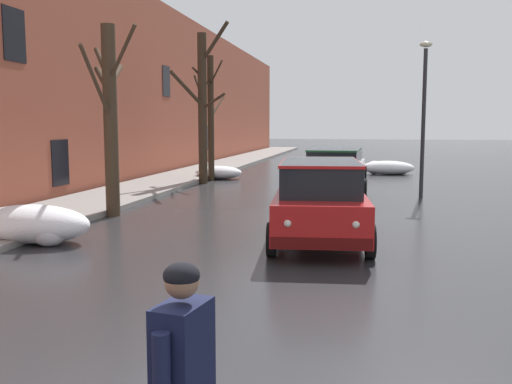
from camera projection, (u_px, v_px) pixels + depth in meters
The scene contains 14 objects.
left_sidewalk_slab at pixel (148, 187), 23.19m from camera, with size 2.98×80.00×0.15m, color gray.
brick_townhouse_facade at pixel (99, 79), 23.05m from camera, with size 0.63×80.00×8.90m.
snow_bank_near_corner_left at pixel (34, 225), 12.48m from camera, with size 2.67×1.37×0.85m.
snow_bank_along_left_kerb at pixel (393, 168), 30.12m from camera, with size 1.71×1.10×0.66m.
snow_bank_near_corner_right at pixel (387, 168), 29.76m from camera, with size 2.72×1.35×0.72m.
snow_bank_along_right_kerb at pixel (218, 173), 27.29m from camera, with size 2.28×1.41×0.63m.
bare_tree_second_along_sidewalk at pixel (110, 113), 15.99m from camera, with size 2.13×3.57×5.38m.
bare_tree_mid_block at pixel (202, 103), 24.86m from camera, with size 2.34×3.49×6.96m.
bare_tree_far_down_block at pixel (211, 116), 26.25m from camera, with size 1.45×4.28×5.76m.
suv_red_approaching_near_lane at pixel (320, 198), 12.47m from camera, with size 2.43×4.75×1.82m.
suv_green_parked_kerbside_close at pixel (335, 173), 18.93m from camera, with size 2.14×4.63×1.82m.
sedan_silver_parked_kerbside_mid at pixel (345, 164), 26.79m from camera, with size 2.07×4.27×1.42m.
pedestrian_with_coffee at pixel (183, 374), 3.58m from camera, with size 0.36×0.64×1.76m.
street_lamp_post at pixel (424, 111), 19.96m from camera, with size 0.44×0.24×5.49m.
Camera 1 is at (2.71, -3.78, 2.61)m, focal length 39.71 mm.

